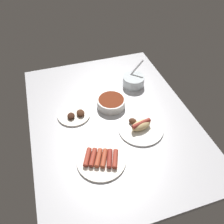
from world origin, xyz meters
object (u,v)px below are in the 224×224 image
bowl_chili (111,102)px  bowl_coleslaw (133,80)px  plate_sausages (101,159)px  plate_hotdog_assembled (140,127)px  plate_grilled_meat (75,114)px

bowl_chili → bowl_coleslaw: bowl_coleslaw is taller
plate_sausages → plate_hotdog_assembled: plate_hotdog_assembled is taller
bowl_chili → plate_sausages: (-35.32, 16.07, -1.69)cm
bowl_coleslaw → plate_grilled_meat: bearing=111.1°
plate_sausages → plate_grilled_meat: plate_grilled_meat is taller
plate_grilled_meat → bowl_coleslaw: bearing=-68.9°
plate_sausages → plate_grilled_meat: size_ratio=1.26×
bowl_chili → plate_hotdog_assembled: size_ratio=0.68×
plate_sausages → plate_grilled_meat: (33.83, 6.33, -0.24)cm
bowl_chili → bowl_coleslaw: size_ratio=1.07×
bowl_coleslaw → plate_hotdog_assembled: bearing=164.4°
plate_hotdog_assembled → bowl_coleslaw: 38.49cm
plate_grilled_meat → bowl_chili: bearing=-86.2°
plate_hotdog_assembled → plate_grilled_meat: 38.07cm
plate_sausages → plate_hotdog_assembled: (13.10, -25.59, 0.50)cm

